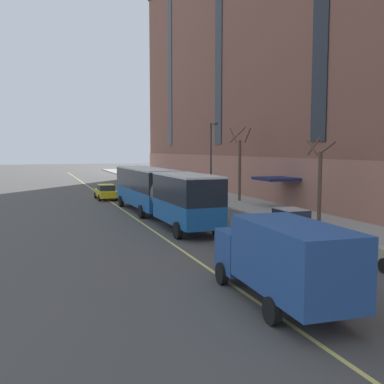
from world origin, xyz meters
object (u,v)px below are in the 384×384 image
at_px(parked_car_silver_1, 143,180).
at_px(street_lamp, 212,154).
at_px(street_tree_mid_block, 319,180).
at_px(city_bus, 159,190).
at_px(parked_car_white_0, 183,191).
at_px(parked_car_silver_4, 289,221).
at_px(box_truck, 282,257).
at_px(taxi_cab, 106,192).
at_px(street_tree_far_uptown, 240,164).

height_order(parked_car_silver_1, street_lamp, street_lamp).
bearing_deg(street_tree_mid_block, city_bus, 150.70).
xyz_separation_m(parked_car_white_0, parked_car_silver_4, (-0.01, -21.07, -0.00)).
distance_m(parked_car_white_0, parked_car_silver_1, 18.37).
bearing_deg(city_bus, street_tree_mid_block, -29.30).
bearing_deg(street_tree_mid_block, parked_car_silver_1, 96.52).
distance_m(box_truck, taxi_cab, 33.74).
xyz_separation_m(city_bus, street_tree_far_uptown, (10.15, 7.34, 1.59)).
relative_size(box_truck, street_tree_far_uptown, 0.97).
relative_size(city_bus, parked_car_silver_4, 4.29).
relative_size(parked_car_silver_4, box_truck, 0.62).
bearing_deg(parked_car_white_0, parked_car_silver_1, 89.96).
xyz_separation_m(parked_car_silver_1, parked_car_silver_4, (-0.02, -39.44, -0.00)).
distance_m(city_bus, parked_car_silver_1, 31.37).
bearing_deg(box_truck, parked_car_silver_1, 82.00).
xyz_separation_m(parked_car_silver_1, taxi_cab, (-7.80, -16.73, -0.00)).
relative_size(parked_car_silver_1, street_lamp, 0.59).
relative_size(street_tree_far_uptown, street_lamp, 0.95).
relative_size(box_truck, street_tree_mid_block, 1.19).
bearing_deg(parked_car_silver_1, street_tree_mid_block, -83.48).
xyz_separation_m(parked_car_silver_4, street_lamp, (1.81, 17.34, 3.95)).
distance_m(parked_car_white_0, box_truck, 32.86).
bearing_deg(parked_car_white_0, street_tree_far_uptown, -50.32).
distance_m(parked_car_white_0, taxi_cab, 7.96).
height_order(box_truck, street_lamp, street_lamp).
relative_size(box_truck, taxi_cab, 1.54).
height_order(parked_car_silver_1, street_tree_mid_block, street_tree_mid_block).
height_order(parked_car_white_0, street_tree_mid_block, street_tree_mid_block).
distance_m(parked_car_silver_1, box_truck, 50.95).
relative_size(city_bus, street_tree_mid_block, 3.18).
height_order(city_bus, street_lamp, street_lamp).
relative_size(city_bus, street_lamp, 2.49).
bearing_deg(box_truck, parked_car_white_0, 77.56).
xyz_separation_m(parked_car_silver_4, street_tree_far_uptown, (4.21, 16.01, 2.91)).
distance_m(taxi_cab, street_tree_mid_block, 23.18).
distance_m(city_bus, street_lamp, 11.92).
relative_size(taxi_cab, street_tree_far_uptown, 0.63).
bearing_deg(taxi_cab, parked_car_silver_4, -71.10).
bearing_deg(parked_car_silver_1, parked_car_silver_4, -90.03).
relative_size(parked_car_white_0, parked_car_silver_1, 1.01).
xyz_separation_m(street_tree_mid_block, street_lamp, (-2.38, 14.35, 1.69)).
xyz_separation_m(parked_car_white_0, box_truck, (-7.08, -32.08, 0.86)).
bearing_deg(city_bus, taxi_cab, 97.44).
height_order(street_tree_far_uptown, street_lamp, street_lamp).
relative_size(street_tree_mid_block, street_lamp, 0.78).
height_order(parked_car_white_0, street_lamp, street_lamp).
distance_m(parked_car_white_0, parked_car_silver_4, 21.07).
distance_m(parked_car_silver_4, taxi_cab, 24.01).
xyz_separation_m(parked_car_white_0, street_lamp, (1.80, -3.73, 3.95)).
bearing_deg(city_bus, street_tree_far_uptown, 35.86).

